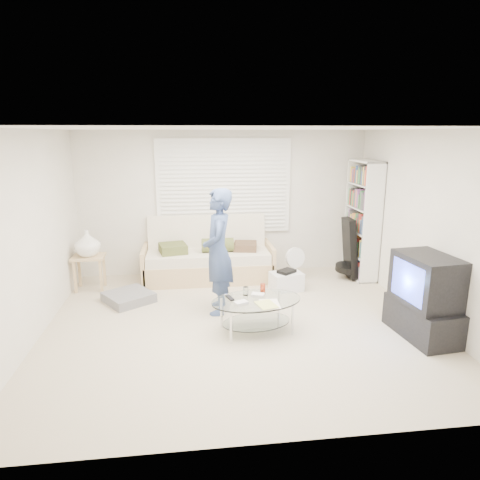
{
  "coord_description": "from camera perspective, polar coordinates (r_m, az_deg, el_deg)",
  "views": [
    {
      "loc": [
        -0.63,
        -5.16,
        2.46
      ],
      "look_at": [
        0.04,
        0.3,
        1.07
      ],
      "focal_mm": 32.0,
      "sensor_mm": 36.0,
      "label": 1
    }
  ],
  "objects": [
    {
      "name": "ground",
      "position": [
        5.75,
        -0.07,
        -11.14
      ],
      "size": [
        5.0,
        5.0,
        0.0
      ],
      "primitive_type": "plane",
      "color": "#BDAC93",
      "rests_on": "ground"
    },
    {
      "name": "room_shell",
      "position": [
        5.74,
        -0.66,
        5.86
      ],
      "size": [
        5.02,
        4.52,
        2.51
      ],
      "color": "beige",
      "rests_on": "ground"
    },
    {
      "name": "window_blinds",
      "position": [
        7.44,
        -2.15,
        7.15
      ],
      "size": [
        2.32,
        0.08,
        1.62
      ],
      "color": "silver",
      "rests_on": "ground"
    },
    {
      "name": "futon_sofa",
      "position": [
        7.35,
        -4.28,
        -2.53
      ],
      "size": [
        2.19,
        0.88,
        1.07
      ],
      "color": "tan",
      "rests_on": "ground"
    },
    {
      "name": "grey_floor_pillow",
      "position": [
        6.65,
        -14.62,
        -7.38
      ],
      "size": [
        0.85,
        0.85,
        0.14
      ],
      "primitive_type": "cube",
      "rotation": [
        0.0,
        0.0,
        0.61
      ],
      "color": "slate",
      "rests_on": "ground"
    },
    {
      "name": "side_table",
      "position": [
        7.15,
        -19.67,
        -0.73
      ],
      "size": [
        0.49,
        0.4,
        0.97
      ],
      "color": "tan",
      "rests_on": "ground"
    },
    {
      "name": "bookshelf",
      "position": [
        7.6,
        15.98,
        2.59
      ],
      "size": [
        0.32,
        0.85,
        2.01
      ],
      "color": "white",
      "rests_on": "ground"
    },
    {
      "name": "guitar_case",
      "position": [
        7.52,
        14.33,
        -1.67
      ],
      "size": [
        0.37,
        0.38,
        1.04
      ],
      "color": "black",
      "rests_on": "ground"
    },
    {
      "name": "floor_fan",
      "position": [
        7.33,
        7.35,
        -2.78
      ],
      "size": [
        0.36,
        0.23,
        0.58
      ],
      "color": "white",
      "rests_on": "ground"
    },
    {
      "name": "storage_bin",
      "position": [
        6.9,
        6.2,
        -5.44
      ],
      "size": [
        0.54,
        0.43,
        0.34
      ],
      "color": "white",
      "rests_on": "ground"
    },
    {
      "name": "tv_unit",
      "position": [
        5.71,
        23.38,
        -7.07
      ],
      "size": [
        0.61,
        1.0,
        1.04
      ],
      "color": "black",
      "rests_on": "ground"
    },
    {
      "name": "coffee_table",
      "position": [
        5.43,
        2.18,
        -8.76
      ],
      "size": [
        1.26,
        0.91,
        0.55
      ],
      "color": "silver",
      "rests_on": "ground"
    },
    {
      "name": "standing_person",
      "position": [
        5.86,
        -2.94,
        -1.58
      ],
      "size": [
        0.47,
        0.67,
        1.74
      ],
      "primitive_type": "imported",
      "rotation": [
        0.0,
        0.0,
        -1.66
      ],
      "color": "#32496A",
      "rests_on": "ground"
    }
  ]
}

